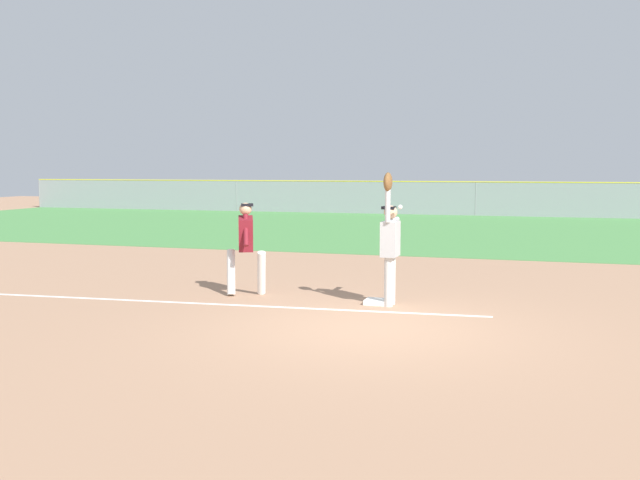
# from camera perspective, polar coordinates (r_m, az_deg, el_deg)

# --- Properties ---
(ground_plane) EXTENTS (77.04, 77.04, 0.00)m
(ground_plane) POSITION_cam_1_polar(r_m,az_deg,el_deg) (10.10, 4.11, -7.41)
(ground_plane) COLOR tan
(outfield_grass) EXTENTS (51.24, 16.53, 0.01)m
(outfield_grass) POSITION_cam_1_polar(r_m,az_deg,el_deg) (26.38, 11.79, 0.82)
(outfield_grass) COLOR #4C8C47
(outfield_grass) RESTS_ON ground_plane
(chalk_foul_line) EXTENTS (11.98, 0.89, 0.01)m
(chalk_foul_line) POSITION_cam_1_polar(r_m,az_deg,el_deg) (12.50, -14.47, -4.96)
(chalk_foul_line) COLOR white
(chalk_foul_line) RESTS_ON ground_plane
(first_base) EXTENTS (0.38, 0.38, 0.08)m
(first_base) POSITION_cam_1_polar(r_m,az_deg,el_deg) (11.89, 4.74, -5.18)
(first_base) COLOR white
(first_base) RESTS_ON ground_plane
(fielder) EXTENTS (0.28, 0.89, 2.28)m
(fielder) POSITION_cam_1_polar(r_m,az_deg,el_deg) (11.62, 5.89, -0.06)
(fielder) COLOR silver
(fielder) RESTS_ON ground_plane
(runner) EXTENTS (0.89, 0.81, 1.72)m
(runner) POSITION_cam_1_polar(r_m,az_deg,el_deg) (12.59, -6.24, -0.16)
(runner) COLOR white
(runner) RESTS_ON ground_plane
(baseball) EXTENTS (0.07, 0.07, 0.07)m
(baseball) POSITION_cam_1_polar(r_m,az_deg,el_deg) (11.36, 6.75, 2.76)
(baseball) COLOR white
(outfield_fence) EXTENTS (51.32, 0.08, 1.71)m
(outfield_fence) POSITION_cam_1_polar(r_m,az_deg,el_deg) (34.55, 12.92, 3.41)
(outfield_fence) COLOR #93999E
(outfield_fence) RESTS_ON ground_plane
(parked_car_blue) EXTENTS (4.45, 2.21, 1.25)m
(parked_car_blue) POSITION_cam_1_polar(r_m,az_deg,el_deg) (39.70, -1.75, 3.62)
(parked_car_blue) COLOR #23389E
(parked_car_blue) RESTS_ON ground_plane
(parked_car_black) EXTENTS (4.56, 2.44, 1.25)m
(parked_car_black) POSITION_cam_1_polar(r_m,az_deg,el_deg) (39.05, 6.48, 3.55)
(parked_car_black) COLOR black
(parked_car_black) RESTS_ON ground_plane
(parked_car_green) EXTENTS (4.44, 2.20, 1.25)m
(parked_car_green) POSITION_cam_1_polar(r_m,az_deg,el_deg) (37.72, 14.14, 3.32)
(parked_car_green) COLOR #1E6B33
(parked_car_green) RESTS_ON ground_plane
(parked_car_red) EXTENTS (4.42, 2.15, 1.25)m
(parked_car_red) POSITION_cam_1_polar(r_m,az_deg,el_deg) (38.61, 22.19, 3.11)
(parked_car_red) COLOR #B21E1E
(parked_car_red) RESTS_ON ground_plane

